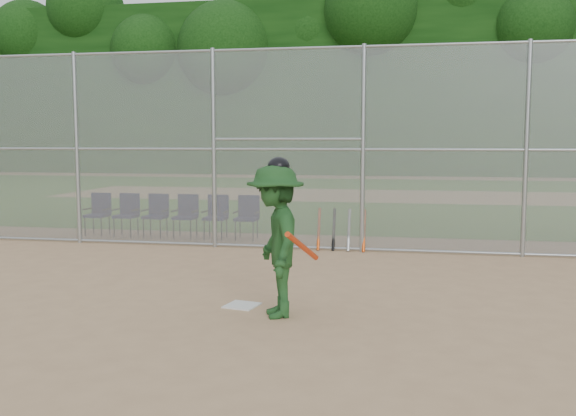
# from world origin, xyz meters

# --- Properties ---
(ground) EXTENTS (100.00, 100.00, 0.00)m
(ground) POSITION_xyz_m (0.00, 0.00, 0.00)
(ground) COLOR tan
(ground) RESTS_ON ground
(grass_strip) EXTENTS (100.00, 100.00, 0.00)m
(grass_strip) POSITION_xyz_m (0.00, 18.00, 0.01)
(grass_strip) COLOR #315F1C
(grass_strip) RESTS_ON ground
(dirt_patch_far) EXTENTS (24.00, 24.00, 0.00)m
(dirt_patch_far) POSITION_xyz_m (0.00, 18.00, 0.01)
(dirt_patch_far) COLOR tan
(dirt_patch_far) RESTS_ON ground
(backstop_fence) EXTENTS (16.09, 0.09, 4.00)m
(backstop_fence) POSITION_xyz_m (0.00, 5.00, 2.07)
(backstop_fence) COLOR gray
(backstop_fence) RESTS_ON ground
(treeline) EXTENTS (81.00, 60.00, 11.00)m
(treeline) POSITION_xyz_m (0.00, 20.00, 5.50)
(treeline) COLOR black
(treeline) RESTS_ON ground
(home_plate) EXTENTS (0.48, 0.48, 0.02)m
(home_plate) POSITION_xyz_m (-0.24, 0.53, 0.01)
(home_plate) COLOR silver
(home_plate) RESTS_ON ground
(batter_at_plate) EXTENTS (1.08, 1.48, 1.97)m
(batter_at_plate) POSITION_xyz_m (0.29, 0.15, 0.95)
(batter_at_plate) COLOR #1B451C
(batter_at_plate) RESTS_ON ground
(spare_bats) EXTENTS (0.96, 0.37, 0.83)m
(spare_bats) POSITION_xyz_m (0.59, 5.08, 0.41)
(spare_bats) COLOR #D84C14
(spare_bats) RESTS_ON ground
(chair_0) EXTENTS (0.54, 0.52, 0.96)m
(chair_0) POSITION_xyz_m (-5.17, 6.11, 0.48)
(chair_0) COLOR #10103A
(chair_0) RESTS_ON ground
(chair_1) EXTENTS (0.54, 0.52, 0.96)m
(chair_1) POSITION_xyz_m (-4.46, 6.11, 0.48)
(chair_1) COLOR #10103A
(chair_1) RESTS_ON ground
(chair_2) EXTENTS (0.54, 0.52, 0.96)m
(chair_2) POSITION_xyz_m (-3.75, 6.11, 0.48)
(chair_2) COLOR #10103A
(chair_2) RESTS_ON ground
(chair_3) EXTENTS (0.54, 0.52, 0.96)m
(chair_3) POSITION_xyz_m (-3.04, 6.11, 0.48)
(chair_3) COLOR #10103A
(chair_3) RESTS_ON ground
(chair_4) EXTENTS (0.54, 0.52, 0.96)m
(chair_4) POSITION_xyz_m (-2.33, 6.11, 0.48)
(chair_4) COLOR #10103A
(chair_4) RESTS_ON ground
(chair_5) EXTENTS (0.54, 0.52, 0.96)m
(chair_5) POSITION_xyz_m (-1.62, 6.11, 0.48)
(chair_5) COLOR #10103A
(chair_5) RESTS_ON ground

